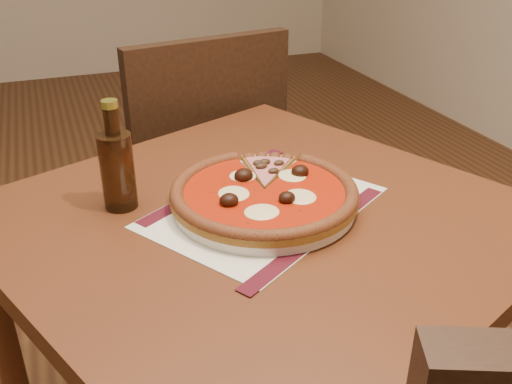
# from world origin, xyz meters

# --- Properties ---
(table) EXTENTS (1.05, 1.05, 0.75)m
(table) POSITION_xyz_m (0.49, -0.74, 0.65)
(table) COLOR #5F2A16
(table) RESTS_ON ground
(chair_far) EXTENTS (0.51, 0.51, 0.92)m
(chair_far) POSITION_xyz_m (0.55, -0.08, 0.53)
(chair_far) COLOR black
(chair_far) RESTS_ON ground
(placemat) EXTENTS (0.47, 0.43, 0.00)m
(placemat) POSITION_xyz_m (0.50, -0.72, 0.75)
(placemat) COLOR beige
(placemat) RESTS_ON table
(plate) EXTENTS (0.31, 0.31, 0.02)m
(plate) POSITION_xyz_m (0.50, -0.72, 0.76)
(plate) COLOR white
(plate) RESTS_ON placemat
(pizza) EXTENTS (0.32, 0.32, 0.04)m
(pizza) POSITION_xyz_m (0.50, -0.72, 0.78)
(pizza) COLOR #A47427
(pizza) RESTS_ON plate
(ham_slice) EXTENTS (0.10, 0.15, 0.02)m
(ham_slice) POSITION_xyz_m (0.56, -0.64, 0.78)
(ham_slice) COLOR #A47427
(ham_slice) RESTS_ON plate
(bottle) EXTENTS (0.06, 0.06, 0.19)m
(bottle) POSITION_xyz_m (0.28, -0.63, 0.82)
(bottle) COLOR #361E0D
(bottle) RESTS_ON table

